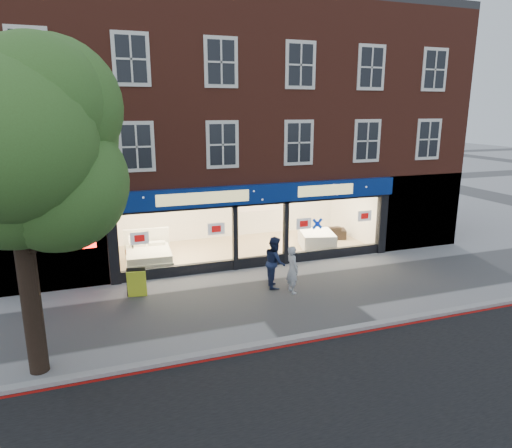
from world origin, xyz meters
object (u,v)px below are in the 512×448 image
a_board (137,283)px  pedestrian_blue (275,262)px  pedestrian_grey (292,269)px  mattress_stack (317,239)px  sofa (322,232)px  display_bed (149,256)px

a_board → pedestrian_blue: bearing=1.0°
pedestrian_grey → pedestrian_blue: (-0.36, 0.68, 0.08)m
a_board → pedestrian_grey: bearing=-5.9°
mattress_stack → a_board: 8.47m
sofa → display_bed: bearing=27.5°
display_bed → a_board: (-0.72, -2.90, 0.04)m
a_board → pedestrian_blue: 4.70m
sofa → pedestrian_blue: size_ratio=1.19×
display_bed → mattress_stack: size_ratio=1.09×
a_board → pedestrian_grey: pedestrian_grey is taller
display_bed → sofa: size_ratio=1.05×
mattress_stack → sofa: (0.94, 1.24, -0.03)m
display_bed → pedestrian_grey: bearing=-41.9°
display_bed → pedestrian_blue: pedestrian_blue is taller
mattress_stack → pedestrian_blue: 4.86m
display_bed → pedestrian_grey: size_ratio=1.38×
pedestrian_grey → pedestrian_blue: pedestrian_blue is taller
mattress_stack → pedestrian_blue: bearing=-134.2°
display_bed → sofa: bearing=10.9°
sofa → a_board: bearing=43.9°
display_bed → pedestrian_grey: pedestrian_grey is taller
display_bed → mattress_stack: 7.28m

